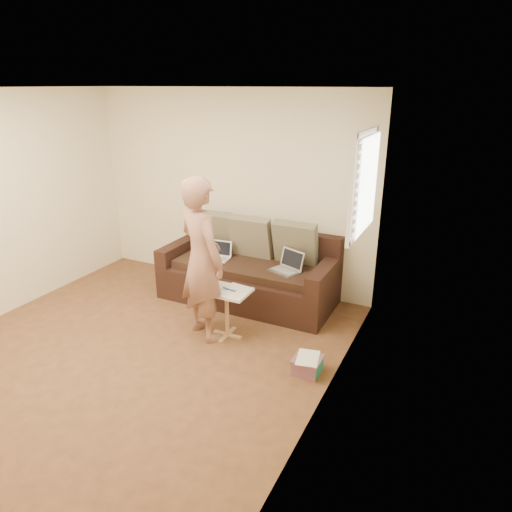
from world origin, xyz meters
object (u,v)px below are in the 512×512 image
object	(u,v)px
sofa	(248,269)
side_table	(227,313)
laptop_silver	(284,272)
drinking_glass	(214,280)
laptop_white	(217,259)
striped_box	(307,365)
person	(202,260)

from	to	relation	value
sofa	side_table	world-z (taller)	sofa
laptop_silver	drinking_glass	distance (m)	0.93
laptop_white	side_table	world-z (taller)	laptop_white
laptop_silver	striped_box	bearing A→B (deg)	-35.32
laptop_white	side_table	bearing A→B (deg)	-59.39
drinking_glass	side_table	bearing A→B (deg)	-16.31
side_table	drinking_glass	distance (m)	0.39
sofa	laptop_silver	bearing A→B (deg)	-9.66
side_table	drinking_glass	size ratio (longest dim) A/B	4.67
laptop_white	side_table	distance (m)	1.06
drinking_glass	laptop_silver	bearing A→B (deg)	56.25
laptop_white	striped_box	world-z (taller)	laptop_white
person	side_table	xyz separation A→B (m)	(0.24, 0.08, -0.62)
sofa	side_table	xyz separation A→B (m)	(0.20, -0.92, -0.15)
sofa	striped_box	distance (m)	1.76
sofa	person	world-z (taller)	person
sofa	drinking_glass	world-z (taller)	sofa
laptop_silver	side_table	size ratio (longest dim) A/B	0.62
striped_box	side_table	bearing A→B (deg)	165.17
sofa	striped_box	world-z (taller)	sofa
laptop_silver	side_table	xyz separation A→B (m)	(-0.33, -0.83, -0.24)
drinking_glass	striped_box	distance (m)	1.38
side_table	drinking_glass	world-z (taller)	drinking_glass
laptop_white	side_table	size ratio (longest dim) A/B	0.54
drinking_glass	striped_box	world-z (taller)	drinking_glass
person	drinking_glass	distance (m)	0.31
laptop_silver	laptop_white	size ratio (longest dim) A/B	1.15
side_table	laptop_silver	bearing A→B (deg)	68.18
person	laptop_silver	bearing A→B (deg)	-95.70
drinking_glass	striped_box	bearing A→B (deg)	-15.05
laptop_silver	drinking_glass	bearing A→B (deg)	-101.94
laptop_white	drinking_glass	world-z (taller)	drinking_glass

